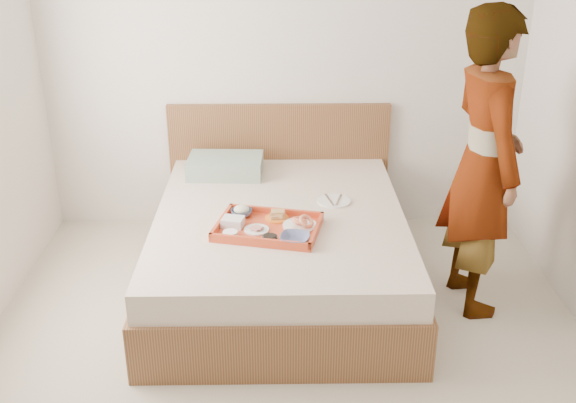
# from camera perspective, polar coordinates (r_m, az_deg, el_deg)

# --- Properties ---
(ground) EXTENTS (3.50, 4.00, 0.01)m
(ground) POSITION_cam_1_polar(r_m,az_deg,el_deg) (3.71, 0.02, -15.03)
(ground) COLOR #BCB49F
(ground) RESTS_ON ground
(wall_back) EXTENTS (3.50, 0.01, 2.60)m
(wall_back) POSITION_cam_1_polar(r_m,az_deg,el_deg) (4.98, -0.36, 12.08)
(wall_back) COLOR silver
(wall_back) RESTS_ON ground
(bed) EXTENTS (1.65, 2.00, 0.53)m
(bed) POSITION_cam_1_polar(r_m,az_deg,el_deg) (4.39, -0.67, -4.06)
(bed) COLOR brown
(bed) RESTS_ON ground
(headboard) EXTENTS (1.65, 0.06, 0.95)m
(headboard) POSITION_cam_1_polar(r_m,az_deg,el_deg) (5.19, -0.74, 3.07)
(headboard) COLOR brown
(headboard) RESTS_ON ground
(pillow) EXTENTS (0.54, 0.38, 0.13)m
(pillow) POSITION_cam_1_polar(r_m,az_deg,el_deg) (4.87, -5.27, 2.99)
(pillow) COLOR #92A493
(pillow) RESTS_ON bed
(tray) EXTENTS (0.68, 0.56, 0.05)m
(tray) POSITION_cam_1_polar(r_m,az_deg,el_deg) (4.03, -1.67, -2.12)
(tray) COLOR #D04220
(tray) RESTS_ON bed
(prawn_plate) EXTENTS (0.25, 0.25, 0.01)m
(prawn_plate) POSITION_cam_1_polar(r_m,az_deg,el_deg) (4.06, 1.01, -2.01)
(prawn_plate) COLOR white
(prawn_plate) RESTS_ON tray
(navy_bowl_big) EXTENTS (0.20, 0.20, 0.04)m
(navy_bowl_big) POSITION_cam_1_polar(r_m,az_deg,el_deg) (3.87, 0.58, -3.12)
(navy_bowl_big) COLOR #1A1B4D
(navy_bowl_big) RESTS_ON tray
(sauce_dish) EXTENTS (0.10, 0.10, 0.03)m
(sauce_dish) POSITION_cam_1_polar(r_m,az_deg,el_deg) (3.88, -1.52, -3.12)
(sauce_dish) COLOR black
(sauce_dish) RESTS_ON tray
(meat_plate) EXTENTS (0.18, 0.18, 0.01)m
(meat_plate) POSITION_cam_1_polar(r_m,az_deg,el_deg) (4.01, -2.65, -2.38)
(meat_plate) COLOR white
(meat_plate) RESTS_ON tray
(bread_plate) EXTENTS (0.17, 0.17, 0.01)m
(bread_plate) POSITION_cam_1_polar(r_m,az_deg,el_deg) (4.15, -0.94, -1.40)
(bread_plate) COLOR orange
(bread_plate) RESTS_ON tray
(salad_bowl) EXTENTS (0.16, 0.16, 0.04)m
(salad_bowl) POSITION_cam_1_polar(r_m,az_deg,el_deg) (4.19, -3.90, -0.94)
(salad_bowl) COLOR #1A1B4D
(salad_bowl) RESTS_ON tray
(plastic_tub) EXTENTS (0.14, 0.13, 0.05)m
(plastic_tub) POSITION_cam_1_polar(r_m,az_deg,el_deg) (4.06, -4.63, -1.73)
(plastic_tub) COLOR silver
(plastic_tub) RESTS_ON tray
(cheese_round) EXTENTS (0.10, 0.10, 0.03)m
(cheese_round) POSITION_cam_1_polar(r_m,az_deg,el_deg) (3.95, -4.86, -2.72)
(cheese_round) COLOR white
(cheese_round) RESTS_ON tray
(dinner_plate) EXTENTS (0.24, 0.24, 0.01)m
(dinner_plate) POSITION_cam_1_polar(r_m,az_deg,el_deg) (4.43, 3.87, 0.03)
(dinner_plate) COLOR white
(dinner_plate) RESTS_ON bed
(person) EXTENTS (0.52, 0.72, 1.84)m
(person) POSITION_cam_1_polar(r_m,az_deg,el_deg) (4.13, 16.04, 3.02)
(person) COLOR silver
(person) RESTS_ON ground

